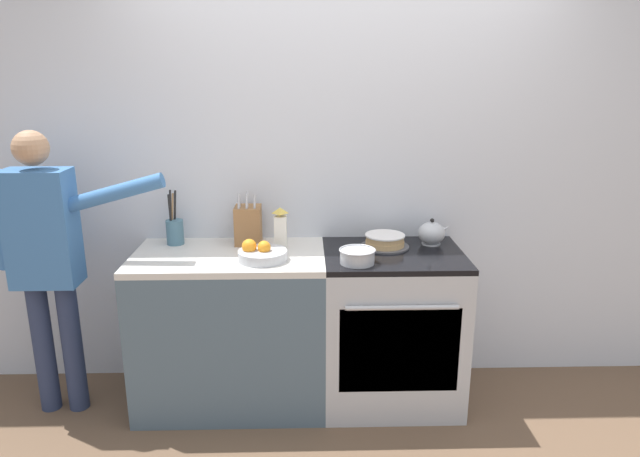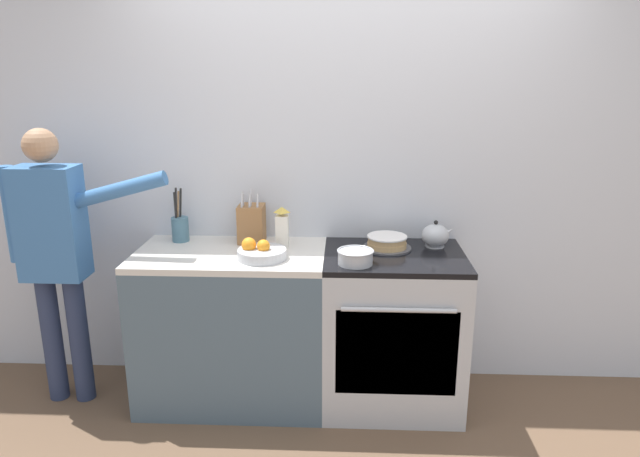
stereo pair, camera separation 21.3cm
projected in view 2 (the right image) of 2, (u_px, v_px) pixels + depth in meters
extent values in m
plane|color=brown|center=(345.00, 429.00, 3.10)|extent=(16.00, 16.00, 0.00)
cube|color=silver|center=(348.00, 172.00, 3.36)|extent=(8.00, 0.04, 2.60)
cube|color=#4C6070|center=(233.00, 328.00, 3.31)|extent=(1.06, 0.62, 0.87)
cube|color=silver|center=(230.00, 255.00, 3.19)|extent=(1.06, 0.62, 0.03)
cube|color=#B7BABF|center=(392.00, 331.00, 3.27)|extent=(0.78, 0.62, 0.87)
cube|color=black|center=(396.00, 353.00, 2.97)|extent=(0.64, 0.01, 0.48)
cylinder|color=#B7BABF|center=(399.00, 310.00, 2.88)|extent=(0.58, 0.02, 0.02)
cube|color=black|center=(395.00, 257.00, 3.15)|extent=(0.78, 0.62, 0.03)
cylinder|color=#4C4C51|center=(387.00, 248.00, 3.24)|extent=(0.28, 0.28, 0.01)
cylinder|color=tan|center=(387.00, 245.00, 3.23)|extent=(0.22, 0.22, 0.03)
cylinder|color=tan|center=(387.00, 240.00, 3.22)|extent=(0.22, 0.22, 0.03)
cylinder|color=white|center=(387.00, 236.00, 3.22)|extent=(0.23, 0.23, 0.01)
cylinder|color=#B7BABF|center=(435.00, 246.00, 3.27)|extent=(0.11, 0.11, 0.01)
ellipsoid|color=#B7BABF|center=(435.00, 236.00, 3.26)|extent=(0.16, 0.16, 0.13)
cone|color=#B7BABF|center=(448.00, 232.00, 3.25)|extent=(0.08, 0.03, 0.07)
sphere|color=black|center=(436.00, 222.00, 3.24)|extent=(0.02, 0.02, 0.02)
cylinder|color=#B7BABF|center=(355.00, 258.00, 2.97)|extent=(0.18, 0.18, 0.07)
torus|color=#B7BABF|center=(356.00, 251.00, 2.96)|extent=(0.19, 0.19, 0.01)
cube|color=olive|center=(252.00, 224.00, 3.34)|extent=(0.15, 0.16, 0.22)
cylinder|color=#B2B2B7|center=(242.00, 200.00, 3.26)|extent=(0.01, 0.04, 0.09)
cylinder|color=#B2B2B7|center=(250.00, 200.00, 3.26)|extent=(0.01, 0.04, 0.08)
cylinder|color=#B2B2B7|center=(257.00, 201.00, 3.26)|extent=(0.01, 0.04, 0.08)
cylinder|color=#B2B2B7|center=(243.00, 200.00, 3.30)|extent=(0.01, 0.03, 0.07)
cylinder|color=#B2B2B7|center=(251.00, 198.00, 3.29)|extent=(0.01, 0.04, 0.09)
cylinder|color=#477084|center=(180.00, 229.00, 3.36)|extent=(0.10, 0.10, 0.14)
cylinder|color=black|center=(176.00, 213.00, 3.33)|extent=(0.03, 0.06, 0.24)
cylinder|color=#A37A51|center=(178.00, 212.00, 3.35)|extent=(0.03, 0.03, 0.25)
cylinder|color=black|center=(176.00, 211.00, 3.34)|extent=(0.02, 0.05, 0.27)
cylinder|color=black|center=(180.00, 210.00, 3.35)|extent=(0.03, 0.01, 0.26)
cylinder|color=#B7BABF|center=(262.00, 254.00, 3.06)|extent=(0.26, 0.26, 0.05)
sphere|color=orange|center=(263.00, 246.00, 3.04)|extent=(0.07, 0.07, 0.07)
sphere|color=orange|center=(249.00, 245.00, 3.06)|extent=(0.08, 0.08, 0.08)
cube|color=white|center=(282.00, 232.00, 3.23)|extent=(0.07, 0.07, 0.19)
pyramid|color=#E0BC4C|center=(282.00, 210.00, 3.19)|extent=(0.07, 0.07, 0.03)
cylinder|color=#283351|center=(52.00, 339.00, 3.31)|extent=(0.11, 0.11, 0.76)
cylinder|color=#283351|center=(79.00, 339.00, 3.30)|extent=(0.11, 0.11, 0.76)
cube|color=#3D70AD|center=(50.00, 223.00, 3.11)|extent=(0.34, 0.20, 0.63)
cylinder|color=#3D70AD|center=(12.00, 214.00, 3.11)|extent=(0.08, 0.08, 0.53)
cylinder|color=#3D70AD|center=(119.00, 190.00, 3.04)|extent=(0.54, 0.08, 0.22)
sphere|color=tan|center=(40.00, 145.00, 3.00)|extent=(0.18, 0.18, 0.18)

